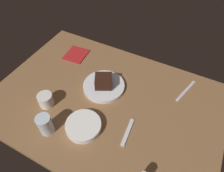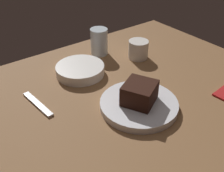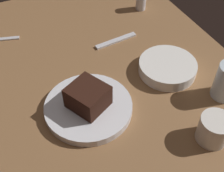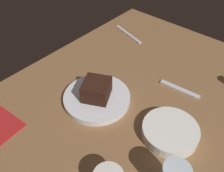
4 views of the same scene
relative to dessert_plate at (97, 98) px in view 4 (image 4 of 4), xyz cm
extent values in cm
cube|color=brown|center=(-5.08, 7.71, -2.59)|extent=(120.00, 84.00, 3.00)
cylinder|color=silver|center=(0.00, 0.00, 0.00)|extent=(23.08, 23.08, 2.18)
cube|color=black|center=(0.03, 0.08, 4.14)|extent=(12.11, 11.90, 6.10)
cylinder|color=white|center=(-3.82, 26.75, 0.62)|extent=(17.05, 17.05, 3.41)
cube|color=silver|center=(-23.46, 19.25, -0.74)|extent=(3.22, 15.10, 0.70)
cube|color=silver|center=(-41.53, -18.77, -0.84)|extent=(6.55, 18.66, 0.50)
camera|label=1|loc=(-37.83, 62.70, 84.82)|focal=32.14mm
camera|label=2|loc=(-44.20, -45.32, 49.17)|focal=43.21mm
camera|label=3|loc=(47.52, -15.35, 59.91)|focal=47.35mm
camera|label=4|loc=(40.36, 41.89, 59.87)|focal=38.50mm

